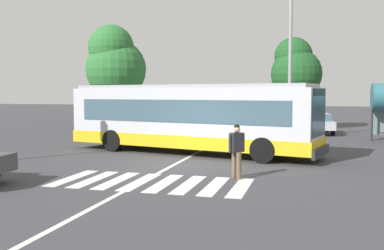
# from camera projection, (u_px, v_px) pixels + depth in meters

# --- Properties ---
(ground_plane) EXTENTS (160.00, 160.00, 0.00)m
(ground_plane) POSITION_uv_depth(u_px,v_px,m) (174.00, 166.00, 16.03)
(ground_plane) COLOR #3D3D42
(city_transit_bus) EXTENTS (11.87, 5.17, 3.06)m
(city_transit_bus) POSITION_uv_depth(u_px,v_px,m) (190.00, 118.00, 19.51)
(city_transit_bus) COLOR black
(city_transit_bus) RESTS_ON ground_plane
(pedestrian_crossing_street) EXTENTS (0.47, 0.46, 1.72)m
(pedestrian_crossing_street) POSITION_uv_depth(u_px,v_px,m) (237.00, 148.00, 13.67)
(pedestrian_crossing_street) COLOR brown
(pedestrian_crossing_street) RESTS_ON ground_plane
(parked_car_white) EXTENTS (2.02, 4.58, 1.35)m
(parked_car_white) POSITION_uv_depth(u_px,v_px,m) (165.00, 120.00, 31.75)
(parked_car_white) COLOR black
(parked_car_white) RESTS_ON ground_plane
(parked_car_blue) EXTENTS (2.03, 4.58, 1.35)m
(parked_car_blue) POSITION_uv_depth(u_px,v_px,m) (201.00, 120.00, 31.81)
(parked_car_blue) COLOR black
(parked_car_blue) RESTS_ON ground_plane
(parked_car_black) EXTENTS (2.03, 4.58, 1.35)m
(parked_car_black) POSITION_uv_depth(u_px,v_px,m) (239.00, 121.00, 30.61)
(parked_car_black) COLOR black
(parked_car_black) RESTS_ON ground_plane
(parked_car_red) EXTENTS (1.98, 4.55, 1.35)m
(parked_car_red) POSITION_uv_depth(u_px,v_px,m) (277.00, 121.00, 30.27)
(parked_car_red) COLOR black
(parked_car_red) RESTS_ON ground_plane
(parked_car_silver) EXTENTS (2.26, 4.66, 1.35)m
(parked_car_silver) POSITION_uv_depth(u_px,v_px,m) (317.00, 122.00, 29.07)
(parked_car_silver) COLOR black
(parked_car_silver) RESTS_ON ground_plane
(twin_arm_street_lamp) EXTENTS (4.02, 0.32, 10.28)m
(twin_arm_street_lamp) POSITION_uv_depth(u_px,v_px,m) (291.00, 33.00, 25.17)
(twin_arm_street_lamp) COLOR #939399
(twin_arm_street_lamp) RESTS_ON ground_plane
(background_tree_left) EXTENTS (4.57, 4.57, 7.82)m
(background_tree_left) POSITION_uv_depth(u_px,v_px,m) (115.00, 63.00, 33.03)
(background_tree_left) COLOR brown
(background_tree_left) RESTS_ON ground_plane
(background_tree_right) EXTENTS (3.73, 3.73, 6.83)m
(background_tree_right) POSITION_uv_depth(u_px,v_px,m) (295.00, 69.00, 32.25)
(background_tree_right) COLOR brown
(background_tree_right) RESTS_ON ground_plane
(crosswalk_painted_stripes) EXTENTS (5.82, 2.71, 0.01)m
(crosswalk_painted_stripes) POSITION_uv_depth(u_px,v_px,m) (152.00, 182.00, 13.12)
(crosswalk_painted_stripes) COLOR silver
(crosswalk_painted_stripes) RESTS_ON ground_plane
(lane_center_line) EXTENTS (0.16, 24.00, 0.01)m
(lane_center_line) POSITION_uv_depth(u_px,v_px,m) (186.00, 158.00, 17.98)
(lane_center_line) COLOR silver
(lane_center_line) RESTS_ON ground_plane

